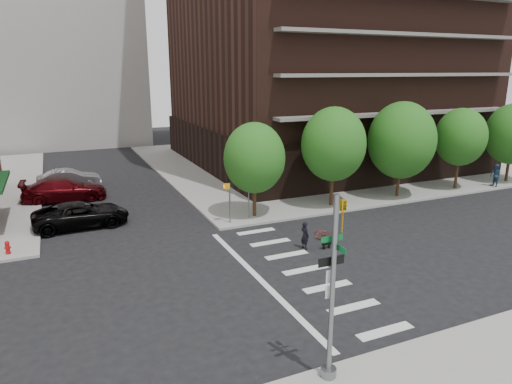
% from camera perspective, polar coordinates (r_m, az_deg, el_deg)
% --- Properties ---
extents(ground, '(120.00, 120.00, 0.00)m').
position_cam_1_polar(ground, '(21.72, -0.81, -11.04)').
color(ground, black).
rests_on(ground, ground).
extents(sidewalk_ne, '(39.00, 33.00, 0.15)m').
position_cam_1_polar(sidewalk_ne, '(50.98, 10.05, 4.14)').
color(sidewalk_ne, gray).
rests_on(sidewalk_ne, ground).
extents(crosswalk, '(3.85, 13.00, 0.01)m').
position_cam_1_polar(crosswalk, '(22.59, 4.42, -9.99)').
color(crosswalk, silver).
rests_on(crosswalk, ground).
extents(tree_a, '(4.00, 4.00, 5.90)m').
position_cam_1_polar(tree_a, '(29.41, -0.20, 4.27)').
color(tree_a, '#301E11').
rests_on(tree_a, sidewalk_ne).
extents(tree_b, '(4.50, 4.50, 6.65)m').
position_cam_1_polar(tree_b, '(32.18, 9.67, 5.90)').
color(tree_b, '#301E11').
rests_on(tree_b, sidewalk_ne).
extents(tree_c, '(5.00, 5.00, 6.80)m').
position_cam_1_polar(tree_c, '(35.84, 17.74, 6.17)').
color(tree_c, '#301E11').
rests_on(tree_c, sidewalk_ne).
extents(tree_d, '(4.00, 4.00, 6.20)m').
position_cam_1_polar(tree_d, '(40.07, 24.22, 6.29)').
color(tree_d, '#301E11').
rests_on(tree_d, sidewalk_ne).
extents(traffic_signal, '(0.90, 0.75, 6.00)m').
position_cam_1_polar(traffic_signal, '(14.41, 9.53, -13.59)').
color(traffic_signal, slate).
rests_on(traffic_signal, sidewalk_s).
extents(pedestrian_signal, '(2.18, 0.67, 2.60)m').
position_cam_1_polar(pedestrian_signal, '(28.76, -2.80, -0.48)').
color(pedestrian_signal, slate).
rests_on(pedestrian_signal, sidewalk_ne).
extents(fire_hydrant, '(0.24, 0.24, 0.73)m').
position_cam_1_polar(fire_hydrant, '(27.41, -28.64, -6.04)').
color(fire_hydrant, '#A50C0C').
rests_on(fire_hydrant, sidewalk_nw).
extents(parked_car_black, '(2.83, 5.80, 1.59)m').
position_cam_1_polar(parked_car_black, '(30.49, -21.00, -2.66)').
color(parked_car_black, black).
rests_on(parked_car_black, ground).
extents(parked_car_maroon, '(2.74, 6.09, 1.73)m').
position_cam_1_polar(parked_car_maroon, '(36.98, -22.84, 0.28)').
color(parked_car_maroon, '#47060B').
rests_on(parked_car_maroon, ground).
extents(parked_car_silver, '(1.83, 4.99, 1.63)m').
position_cam_1_polar(parked_car_silver, '(40.63, -22.31, 1.51)').
color(parked_car_silver, '#96999D').
rests_on(parked_car_silver, ground).
extents(scooter, '(1.18, 1.71, 0.85)m').
position_cam_1_polar(scooter, '(26.51, 8.80, -5.26)').
color(scooter, '#9F3727').
rests_on(scooter, ground).
extents(dog_walker, '(0.62, 0.47, 1.54)m').
position_cam_1_polar(dog_walker, '(25.22, 6.14, -5.40)').
color(dog_walker, black).
rests_on(dog_walker, ground).
extents(dog, '(0.67, 0.21, 0.57)m').
position_cam_1_polar(dog, '(25.51, 8.89, -6.26)').
color(dog, black).
rests_on(dog, ground).
extents(pedestrian_far, '(1.04, 0.88, 1.90)m').
position_cam_1_polar(pedestrian_far, '(42.48, 27.74, 1.84)').
color(pedestrian_far, navy).
rests_on(pedestrian_far, sidewalk_ne).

